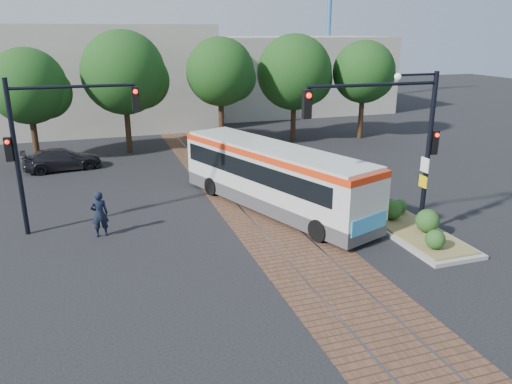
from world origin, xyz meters
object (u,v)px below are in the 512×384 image
signal_pole_left (46,135)px  officer (100,214)px  traffic_island (416,227)px  parked_car (62,159)px  signal_pole_main (402,130)px  city_bus (273,175)px

signal_pole_left → officer: signal_pole_left is taller
traffic_island → parked_car: parked_car is taller
signal_pole_main → officer: 11.71m
parked_car → officer: bearing=-178.9°
officer → signal_pole_main: bearing=153.9°
signal_pole_left → parked_car: 10.11m
city_bus → parked_car: 13.49m
traffic_island → signal_pole_left: signal_pole_left is taller
city_bus → signal_pole_left: 9.26m
parked_car → signal_pole_main: bearing=-147.4°
signal_pole_main → parked_car: size_ratio=1.41×
signal_pole_main → officer: size_ratio=3.32×
parked_car → traffic_island: bearing=-145.5°
city_bus → signal_pole_left: bearing=157.5°
signal_pole_left → parked_car: signal_pole_left is taller
city_bus → signal_pole_left: signal_pole_left is taller
signal_pole_left → officer: (1.60, -1.14, -2.96)m
signal_pole_left → traffic_island: bearing=-20.4°
signal_pole_left → officer: bearing=-35.4°
traffic_island → signal_pole_main: size_ratio=0.87×
city_bus → signal_pole_left: (-8.97, 0.33, 2.28)m
traffic_island → signal_pole_left: 14.50m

